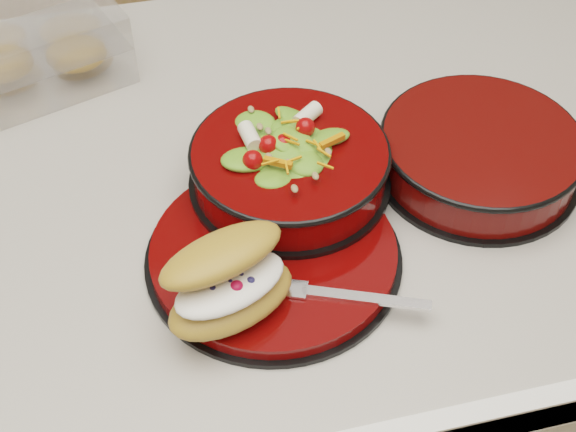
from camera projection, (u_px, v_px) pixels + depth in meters
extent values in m
cube|color=white|center=(265.00, 380.00, 1.26)|extent=(1.16, 0.66, 0.86)
cube|color=#ACA69D|center=(257.00, 175.00, 0.94)|extent=(1.24, 0.74, 0.04)
cylinder|color=black|center=(274.00, 258.00, 0.82)|extent=(0.26, 0.26, 0.01)
cylinder|color=#5B0403|center=(273.00, 252.00, 0.81)|extent=(0.25, 0.25, 0.01)
torus|color=black|center=(285.00, 255.00, 0.80)|extent=(0.14, 0.14, 0.01)
cylinder|color=black|center=(290.00, 181.00, 0.87)|extent=(0.22, 0.22, 0.01)
cylinder|color=#5B0403|center=(290.00, 165.00, 0.85)|extent=(0.21, 0.21, 0.04)
torus|color=black|center=(290.00, 152.00, 0.84)|extent=(0.21, 0.21, 0.01)
ellipsoid|color=#4A8725|center=(290.00, 156.00, 0.84)|extent=(0.17, 0.17, 0.07)
sphere|color=#B70807|center=(330.00, 120.00, 0.82)|extent=(0.02, 0.02, 0.02)
sphere|color=#B70807|center=(280.00, 101.00, 0.84)|extent=(0.02, 0.02, 0.02)
sphere|color=#B70807|center=(248.00, 133.00, 0.80)|extent=(0.02, 0.02, 0.02)
sphere|color=#B70807|center=(300.00, 154.00, 0.78)|extent=(0.02, 0.02, 0.02)
cylinder|color=silver|center=(308.00, 100.00, 0.84)|extent=(0.03, 0.04, 0.02)
cylinder|color=silver|center=(249.00, 121.00, 0.82)|extent=(0.04, 0.03, 0.02)
cube|color=orange|center=(278.00, 147.00, 0.79)|extent=(0.03, 0.03, 0.01)
cube|color=orange|center=(333.00, 125.00, 0.81)|extent=(0.03, 0.02, 0.01)
ellipsoid|color=#B88438|center=(231.00, 299.00, 0.74)|extent=(0.14, 0.11, 0.04)
ellipsoid|color=white|center=(230.00, 285.00, 0.72)|extent=(0.12, 0.09, 0.02)
ellipsoid|color=#B88438|center=(225.00, 254.00, 0.72)|extent=(0.14, 0.10, 0.03)
sphere|color=red|center=(208.00, 285.00, 0.72)|extent=(0.01, 0.01, 0.01)
sphere|color=red|center=(237.00, 287.00, 0.71)|extent=(0.01, 0.01, 0.01)
sphere|color=#191947|center=(221.00, 277.00, 0.72)|extent=(0.01, 0.01, 0.01)
sphere|color=#191947|center=(241.00, 277.00, 0.72)|extent=(0.01, 0.01, 0.01)
sphere|color=#191947|center=(230.00, 284.00, 0.72)|extent=(0.01, 0.01, 0.01)
sphere|color=#191947|center=(251.00, 281.00, 0.72)|extent=(0.01, 0.01, 0.01)
sphere|color=#191947|center=(213.00, 290.00, 0.71)|extent=(0.01, 0.01, 0.01)
cube|color=silver|center=(366.00, 298.00, 0.76)|extent=(0.12, 0.06, 0.00)
cube|color=silver|center=(287.00, 288.00, 0.77)|extent=(0.04, 0.03, 0.00)
cube|color=white|center=(40.00, 62.00, 1.01)|extent=(0.24, 0.20, 0.05)
cube|color=white|center=(32.00, 30.00, 0.98)|extent=(0.24, 0.20, 0.04)
ellipsoid|color=#B88438|center=(2.00, 64.00, 1.00)|extent=(0.08, 0.06, 0.04)
ellipsoid|color=#B88438|center=(76.00, 54.00, 1.02)|extent=(0.08, 0.06, 0.04)
cylinder|color=black|center=(475.00, 170.00, 0.91)|extent=(0.23, 0.23, 0.01)
cylinder|color=#4C0705|center=(480.00, 152.00, 0.89)|extent=(0.22, 0.22, 0.05)
torus|color=black|center=(483.00, 139.00, 0.87)|extent=(0.22, 0.22, 0.01)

